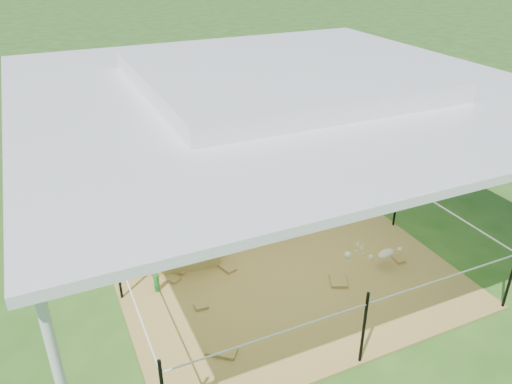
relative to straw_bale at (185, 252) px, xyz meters
name	(u,v)px	position (x,y,z in m)	size (l,w,h in m)	color
ground	(273,259)	(1.23, -0.39, -0.24)	(90.00, 90.00, 0.00)	#2D5919
hay_patch	(273,258)	(1.23, -0.39, -0.22)	(4.60, 4.60, 0.03)	brown
canopy_tent	(276,82)	(1.23, -0.39, 2.45)	(6.30, 6.30, 2.90)	silver
rope_fence	(273,222)	(1.23, -0.39, 0.41)	(4.54, 4.54, 1.00)	black
straw_bale	(185,252)	(0.00, 0.00, 0.00)	(0.93, 0.47, 0.42)	olive
dark_cloth	(184,238)	(0.00, 0.00, 0.23)	(1.00, 0.52, 0.05)	black
woman	(189,204)	(0.10, 0.00, 0.77)	(0.41, 0.27, 1.12)	#B31126
green_bottle	(157,283)	(-0.55, -0.45, -0.08)	(0.07, 0.07, 0.26)	#18702A
pony	(259,205)	(1.34, 0.35, 0.28)	(0.53, 1.16, 0.98)	#505055
pink_hat	(259,173)	(1.34, 0.35, 0.85)	(0.31, 0.31, 0.14)	pink
foal	(386,252)	(2.62, -1.28, 0.03)	(0.87, 0.48, 0.48)	#C5B990
trash_barrel	(281,91)	(4.66, 6.04, 0.27)	(0.65, 0.65, 1.01)	#1636AA
picnic_table_near	(206,82)	(3.27, 8.36, 0.09)	(1.55, 1.12, 0.65)	brown
picnic_table_far	(295,72)	(6.36, 8.37, 0.08)	(1.54, 1.11, 0.64)	brown
distant_person	(210,84)	(3.12, 7.55, 0.26)	(0.49, 0.38, 1.00)	#3277BC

